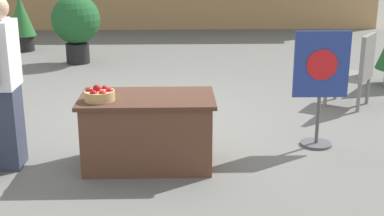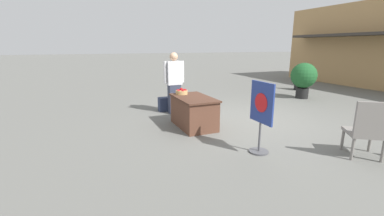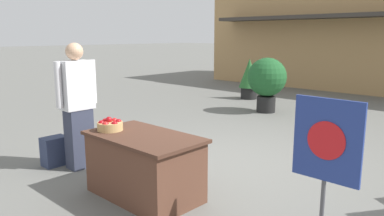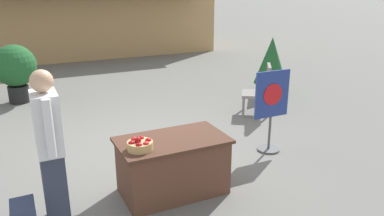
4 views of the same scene
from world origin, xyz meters
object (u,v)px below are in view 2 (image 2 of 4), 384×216
Objects in this scene: potted_plant_far_left at (304,77)px; potted_plant_near_right at (301,76)px; poster_board at (261,114)px; backpack at (164,104)px; apple_basket at (182,92)px; patio_chair at (368,128)px; display_table at (194,112)px; person_visitor at (174,83)px.

potted_plant_near_right is (-1.43, 1.32, -0.16)m from potted_plant_far_left.
backpack is at bearing -78.83° from poster_board.
patio_chair is (3.31, 2.18, -0.24)m from apple_basket.
poster_board is 1.00× the size of potted_plant_far_left.
display_table is 7.19m from potted_plant_near_right.
patio_chair is 0.89× the size of potted_plant_near_right.
backpack is at bearing -79.18° from potted_plant_near_right.
poster_board is at bearing -52.82° from potted_plant_far_left.
backpack is at bearing 60.04° from patio_chair.
apple_basket is at bearing -164.03° from display_table.
potted_plant_near_right reaches higher than apple_basket.
display_table is at bearing 69.76° from patio_chair.
apple_basket is 0.17× the size of person_visitor.
person_visitor is at bearing 179.92° from display_table.
poster_board reaches higher than display_table.
apple_basket is 7.13m from potted_plant_near_right.
patio_chair is at bearing 148.93° from poster_board.
potted_plant_far_left reaches higher than poster_board.
person_visitor is at bearing -87.73° from potted_plant_far_left.
person_visitor is at bearing 59.63° from patio_chair.
potted_plant_far_left is at bearing -142.57° from poster_board.
potted_plant_far_left reaches higher than apple_basket.
person_visitor is 5.18m from potted_plant_far_left.
person_visitor is (-0.97, 0.13, 0.10)m from apple_basket.
person_visitor is 0.80m from backpack.
potted_plant_near_right is at bearing -140.08° from poster_board.
person_visitor is 4.19× the size of backpack.
person_visitor reaches higher than poster_board.
patio_chair is at bearing -37.01° from potted_plant_near_right.
person_visitor is 1.68× the size of patio_chair.
patio_chair is (0.94, 1.54, -0.17)m from poster_board.
display_table is 1.16× the size of potted_plant_near_right.
potted_plant_far_left is at bearing 102.42° from apple_basket.
patio_chair is at bearing 25.96° from backpack.
potted_plant_far_left is (-0.21, 5.18, -0.10)m from person_visitor.
person_visitor reaches higher than potted_plant_near_right.
poster_board is at bearing 10.92° from backpack.
poster_board is 7.79m from potted_plant_near_right.
potted_plant_far_left reaches higher than potted_plant_near_right.
display_table reaches higher than backpack.
person_visitor is 3.38m from poster_board.
potted_plant_near_right is (-1.28, 6.71, 0.43)m from backpack.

